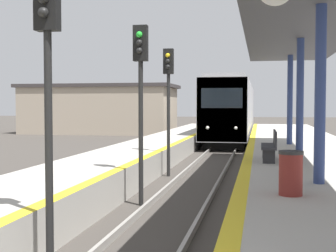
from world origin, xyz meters
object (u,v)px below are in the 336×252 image
object	(u,v)px
train	(234,110)
signal_near	(47,63)
trash_bin	(291,173)
signal_mid	(141,80)
signal_far	(168,88)
bench	(271,145)

from	to	relation	value
train	signal_near	bearing A→B (deg)	-92.13
trash_bin	signal_near	bearing A→B (deg)	-146.76
signal_near	train	bearing A→B (deg)	87.87
train	signal_mid	size ratio (longest dim) A/B	5.11
signal_mid	signal_far	bearing A→B (deg)	92.92
train	trash_bin	xyz separation A→B (m)	(2.59, -27.72, -0.91)
train	signal_far	xyz separation A→B (m)	(-1.22, -20.24, 0.99)
trash_bin	train	bearing A→B (deg)	95.34
trash_bin	signal_mid	bearing A→B (deg)	144.61
bench	trash_bin	bearing A→B (deg)	-87.46
train	signal_near	size ratio (longest dim) A/B	5.11
signal_near	bench	world-z (taller)	signal_near
signal_mid	signal_far	world-z (taller)	same
train	trash_bin	distance (m)	27.86
train	signal_far	size ratio (longest dim) A/B	5.11
signal_near	signal_mid	size ratio (longest dim) A/B	1.00
signal_far	trash_bin	world-z (taller)	signal_far
signal_mid	bench	distance (m)	4.81
signal_far	trash_bin	xyz separation A→B (m)	(3.81, -7.48, -1.90)
signal_mid	trash_bin	bearing A→B (deg)	-35.39
trash_bin	bench	bearing A→B (deg)	92.54
signal_near	signal_mid	world-z (taller)	same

